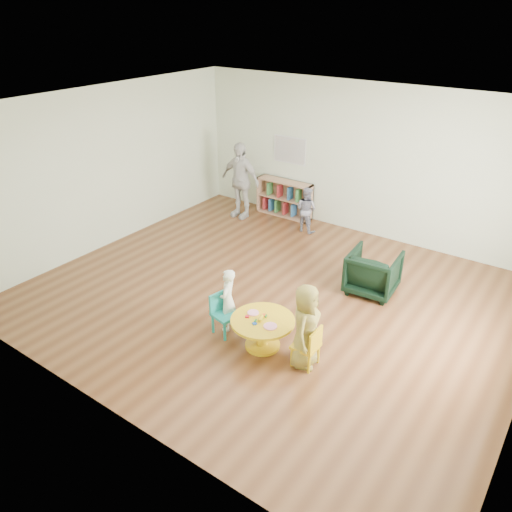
{
  "coord_description": "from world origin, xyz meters",
  "views": [
    {
      "loc": [
        3.55,
        -5.42,
        4.04
      ],
      "look_at": [
        -0.09,
        -0.3,
        0.8
      ],
      "focal_mm": 35.0,
      "sensor_mm": 36.0,
      "label": 1
    }
  ],
  "objects_px": {
    "bookshelf": "(285,198)",
    "child_left": "(228,300)",
    "toddler": "(306,209)",
    "armchair": "(373,272)",
    "kid_chair_left": "(223,312)",
    "child_right": "(306,326)",
    "adult_caretaker": "(240,180)",
    "activity_table": "(263,328)",
    "kid_chair_right": "(309,346)"
  },
  "relations": [
    {
      "from": "child_left",
      "to": "child_right",
      "type": "relative_size",
      "value": 0.82
    },
    {
      "from": "kid_chair_right",
      "to": "bookshelf",
      "type": "xyz_separation_m",
      "value": [
        -2.86,
        3.94,
        0.07
      ]
    },
    {
      "from": "kid_chair_left",
      "to": "toddler",
      "type": "height_order",
      "value": "toddler"
    },
    {
      "from": "kid_chair_right",
      "to": "armchair",
      "type": "relative_size",
      "value": 0.76
    },
    {
      "from": "kid_chair_right",
      "to": "child_left",
      "type": "bearing_deg",
      "value": 86.43
    },
    {
      "from": "child_left",
      "to": "adult_caretaker",
      "type": "bearing_deg",
      "value": -164.61
    },
    {
      "from": "kid_chair_left",
      "to": "bookshelf",
      "type": "distance_m",
      "value": 4.28
    },
    {
      "from": "kid_chair_left",
      "to": "kid_chair_right",
      "type": "relative_size",
      "value": 1.04
    },
    {
      "from": "kid_chair_left",
      "to": "toddler",
      "type": "relative_size",
      "value": 0.65
    },
    {
      "from": "child_left",
      "to": "adult_caretaker",
      "type": "xyz_separation_m",
      "value": [
        -2.27,
        3.29,
        0.33
      ]
    },
    {
      "from": "bookshelf",
      "to": "armchair",
      "type": "relative_size",
      "value": 1.63
    },
    {
      "from": "child_right",
      "to": "adult_caretaker",
      "type": "relative_size",
      "value": 0.71
    },
    {
      "from": "bookshelf",
      "to": "toddler",
      "type": "bearing_deg",
      "value": -30.33
    },
    {
      "from": "activity_table",
      "to": "armchair",
      "type": "xyz_separation_m",
      "value": [
        0.59,
        2.11,
        0.05
      ]
    },
    {
      "from": "kid_chair_right",
      "to": "child_left",
      "type": "distance_m",
      "value": 1.3
    },
    {
      "from": "bookshelf",
      "to": "child_left",
      "type": "relative_size",
      "value": 1.33
    },
    {
      "from": "activity_table",
      "to": "child_right",
      "type": "xyz_separation_m",
      "value": [
        0.61,
        0.02,
        0.26
      ]
    },
    {
      "from": "activity_table",
      "to": "kid_chair_left",
      "type": "distance_m",
      "value": 0.62
    },
    {
      "from": "armchair",
      "to": "toddler",
      "type": "xyz_separation_m",
      "value": [
        -1.99,
        1.38,
        0.11
      ]
    },
    {
      "from": "kid_chair_left",
      "to": "child_left",
      "type": "height_order",
      "value": "child_left"
    },
    {
      "from": "armchair",
      "to": "activity_table",
      "type": "bearing_deg",
      "value": 69.58
    },
    {
      "from": "armchair",
      "to": "child_right",
      "type": "height_order",
      "value": "child_right"
    },
    {
      "from": "activity_table",
      "to": "adult_caretaker",
      "type": "distance_m",
      "value": 4.46
    },
    {
      "from": "activity_table",
      "to": "child_right",
      "type": "bearing_deg",
      "value": 1.74
    },
    {
      "from": "armchair",
      "to": "child_left",
      "type": "distance_m",
      "value": 2.37
    },
    {
      "from": "adult_caretaker",
      "to": "child_left",
      "type": "bearing_deg",
      "value": -54.12
    },
    {
      "from": "kid_chair_left",
      "to": "armchair",
      "type": "relative_size",
      "value": 0.79
    },
    {
      "from": "kid_chair_left",
      "to": "child_left",
      "type": "distance_m",
      "value": 0.17
    },
    {
      "from": "activity_table",
      "to": "armchair",
      "type": "bearing_deg",
      "value": 74.41
    },
    {
      "from": "kid_chair_right",
      "to": "bookshelf",
      "type": "bearing_deg",
      "value": 34.98
    },
    {
      "from": "kid_chair_right",
      "to": "child_right",
      "type": "bearing_deg",
      "value": 78.93
    },
    {
      "from": "child_right",
      "to": "adult_caretaker",
      "type": "height_order",
      "value": "adult_caretaker"
    },
    {
      "from": "activity_table",
      "to": "toddler",
      "type": "relative_size",
      "value": 0.93
    },
    {
      "from": "bookshelf",
      "to": "child_right",
      "type": "xyz_separation_m",
      "value": [
        2.8,
        -3.93,
        0.19
      ]
    },
    {
      "from": "activity_table",
      "to": "bookshelf",
      "type": "relative_size",
      "value": 0.69
    },
    {
      "from": "kid_chair_right",
      "to": "child_right",
      "type": "distance_m",
      "value": 0.26
    },
    {
      "from": "activity_table",
      "to": "bookshelf",
      "type": "distance_m",
      "value": 4.51
    },
    {
      "from": "bookshelf",
      "to": "armchair",
      "type": "bearing_deg",
      "value": -33.55
    },
    {
      "from": "armchair",
      "to": "child_left",
      "type": "relative_size",
      "value": 0.82
    },
    {
      "from": "kid_chair_left",
      "to": "child_left",
      "type": "xyz_separation_m",
      "value": [
        -0.0,
        0.1,
        0.14
      ]
    },
    {
      "from": "child_left",
      "to": "child_right",
      "type": "distance_m",
      "value": 1.23
    },
    {
      "from": "bookshelf",
      "to": "child_left",
      "type": "distance_m",
      "value": 4.19
    },
    {
      "from": "child_left",
      "to": "toddler",
      "type": "bearing_deg",
      "value": 173.68
    },
    {
      "from": "activity_table",
      "to": "child_left",
      "type": "height_order",
      "value": "child_left"
    },
    {
      "from": "activity_table",
      "to": "toddler",
      "type": "height_order",
      "value": "toddler"
    },
    {
      "from": "armchair",
      "to": "adult_caretaker",
      "type": "relative_size",
      "value": 0.48
    },
    {
      "from": "armchair",
      "to": "child_left",
      "type": "height_order",
      "value": "child_left"
    },
    {
      "from": "kid_chair_right",
      "to": "adult_caretaker",
      "type": "relative_size",
      "value": 0.36
    },
    {
      "from": "adult_caretaker",
      "to": "toddler",
      "type": "bearing_deg",
      "value": 6.22
    },
    {
      "from": "bookshelf",
      "to": "toddler",
      "type": "relative_size",
      "value": 1.35
    }
  ]
}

